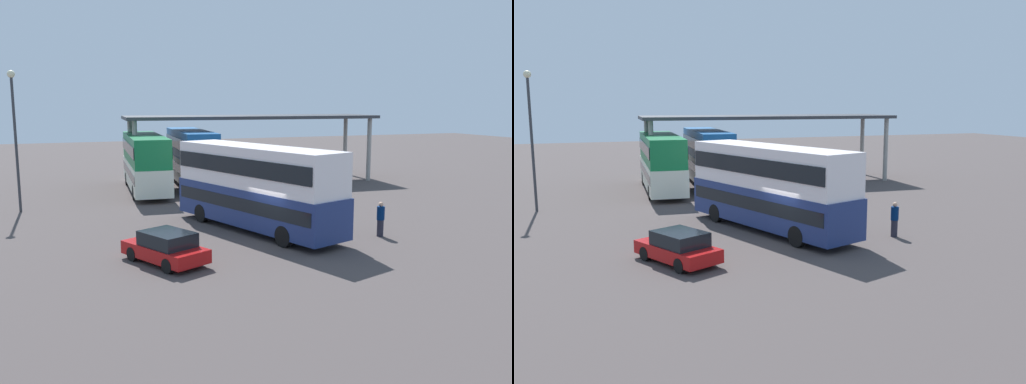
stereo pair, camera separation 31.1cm
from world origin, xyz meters
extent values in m
plane|color=#473E3D|center=(0.00, 0.00, 0.00)|extent=(140.00, 140.00, 0.00)
cube|color=navy|center=(-0.25, 2.54, 1.31)|extent=(5.85, 11.10, 1.92)
cube|color=white|center=(-0.25, 2.54, 3.31)|extent=(5.71, 10.87, 2.08)
cube|color=black|center=(-0.25, 2.54, 1.54)|extent=(5.75, 10.70, 0.65)
cube|color=black|center=(-0.25, 2.54, 3.42)|extent=(5.75, 10.70, 0.83)
cube|color=black|center=(-1.98, 7.63, 1.60)|extent=(2.03, 0.77, 1.15)
cube|color=orange|center=(-1.98, 7.63, 2.52)|extent=(1.67, 0.64, 0.36)
cylinder|color=black|center=(-2.39, 5.37, 0.50)|extent=(0.59, 1.04, 1.00)
cylinder|color=black|center=(-0.27, 6.09, 0.50)|extent=(0.59, 1.04, 1.00)
cylinder|color=black|center=(-0.22, -1.02, 0.50)|extent=(0.59, 1.04, 1.00)
cylinder|color=black|center=(1.90, -0.29, 0.50)|extent=(0.59, 1.04, 1.00)
cube|color=#AA1011|center=(-5.79, -1.57, 0.49)|extent=(3.22, 4.24, 0.55)
cube|color=black|center=(-5.71, -1.75, 1.06)|extent=(2.34, 2.61, 0.58)
cylinder|color=black|center=(-7.01, -0.82, 0.30)|extent=(0.44, 0.63, 0.60)
cylinder|color=black|center=(-5.62, -0.15, 0.30)|extent=(0.44, 0.63, 0.60)
cylinder|color=black|center=(-5.97, -2.99, 0.30)|extent=(0.44, 0.63, 0.60)
cylinder|color=black|center=(-4.57, -2.32, 0.30)|extent=(0.44, 0.63, 0.60)
cube|color=silver|center=(-3.52, 17.04, 1.26)|extent=(3.15, 11.44, 1.82)
cube|color=#137039|center=(-3.52, 17.04, 3.16)|extent=(3.07, 11.21, 1.98)
cube|color=black|center=(-3.52, 17.04, 1.48)|extent=(3.16, 10.99, 0.62)
cube|color=black|center=(-3.52, 17.04, 3.26)|extent=(3.16, 10.99, 0.79)
cube|color=black|center=(-3.19, 22.62, 1.54)|extent=(2.11, 0.23, 1.09)
cube|color=orange|center=(-3.19, 22.62, 2.41)|extent=(1.74, 0.18, 0.36)
cylinder|color=black|center=(-4.43, 20.60, 0.50)|extent=(0.34, 1.02, 1.00)
cylinder|color=black|center=(-2.20, 20.47, 0.50)|extent=(0.34, 1.02, 1.00)
cylinder|color=black|center=(-4.85, 13.60, 0.50)|extent=(0.34, 1.02, 1.00)
cylinder|color=black|center=(-2.62, 13.47, 0.50)|extent=(0.34, 1.02, 1.00)
cube|color=silver|center=(0.38, 18.80, 1.31)|extent=(3.16, 11.00, 1.91)
cube|color=#17579D|center=(0.38, 18.80, 3.30)|extent=(3.07, 10.78, 2.07)
cube|color=black|center=(0.38, 18.80, 1.54)|extent=(3.16, 10.57, 0.65)
cube|color=black|center=(0.38, 18.80, 3.40)|extent=(3.16, 10.57, 0.83)
cube|color=black|center=(0.74, 24.16, 1.59)|extent=(2.08, 0.24, 1.15)
cube|color=orange|center=(0.74, 24.16, 2.51)|extent=(1.71, 0.19, 0.36)
cylinder|color=black|center=(-0.50, 22.23, 0.50)|extent=(0.35, 1.02, 1.00)
cylinder|color=black|center=(1.71, 22.08, 0.50)|extent=(0.35, 1.02, 1.00)
cylinder|color=black|center=(-0.94, 15.51, 0.50)|extent=(0.35, 1.02, 1.00)
cylinder|color=black|center=(1.26, 15.36, 0.50)|extent=(0.35, 1.02, 1.00)
cube|color=#33353A|center=(5.48, 18.75, 5.33)|extent=(20.65, 6.68, 0.25)
cylinder|color=#9E9B93|center=(15.17, 20.42, 2.60)|extent=(0.36, 0.36, 5.20)
cylinder|color=#9E9B93|center=(14.93, 16.04, 2.60)|extent=(0.36, 0.36, 5.20)
cylinder|color=#9E9B93|center=(-3.98, 21.46, 2.60)|extent=(0.36, 0.36, 5.20)
cylinder|color=#9E9B93|center=(-4.22, 17.08, 2.60)|extent=(0.36, 0.36, 5.20)
cylinder|color=#33353A|center=(-11.89, 11.98, 4.00)|extent=(0.16, 0.16, 8.00)
sphere|color=beige|center=(-11.89, 11.98, 8.15)|extent=(0.44, 0.44, 0.44)
cylinder|color=#262633|center=(5.03, -0.84, 0.42)|extent=(0.32, 0.32, 0.83)
cylinder|color=#041E4D|center=(5.03, -0.84, 1.16)|extent=(0.38, 0.38, 0.66)
sphere|color=tan|center=(5.03, -0.84, 1.61)|extent=(0.23, 0.23, 0.23)
camera|label=1|loc=(-9.87, -23.09, 6.57)|focal=38.09mm
camera|label=2|loc=(-9.58, -23.20, 6.57)|focal=38.09mm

